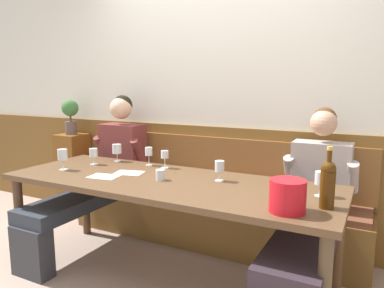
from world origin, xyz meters
The scene contains 21 objects.
ground_plane centered at (0.00, 0.00, -0.01)m, with size 6.80×6.80×0.02m, color tan.
room_wall_back centered at (0.00, 1.09, 1.40)m, with size 6.80×0.08×2.80m, color silver.
wood_wainscot_panel centered at (0.00, 1.04, 0.52)m, with size 6.80×0.03×1.03m, color brown.
wall_bench centered at (0.00, 0.83, 0.28)m, with size 2.68×0.42×0.94m.
dining_table centered at (0.00, 0.13, 0.67)m, with size 2.38×0.85×0.75m.
person_left_seat centered at (-0.91, 0.48, 0.64)m, with size 0.52×1.29×1.31m.
person_right_seat centered at (0.94, 0.44, 0.59)m, with size 0.52×1.27×1.25m.
ice_bucket centered at (0.90, -0.13, 0.84)m, with size 0.19×0.19×0.17m, color red.
wine_bottle_green_tall centered at (1.08, 0.03, 0.89)m, with size 0.08×0.08×0.34m.
wine_glass_center_front centered at (-0.88, 0.02, 0.86)m, with size 0.08×0.08×0.17m.
wine_glass_near_bucket centered at (-0.80, 0.28, 0.84)m, with size 0.07×0.07×0.14m.
wine_glass_center_rear centered at (-0.37, 0.47, 0.86)m, with size 0.06×0.06×0.15m.
wine_glass_left_end centered at (-0.71, 0.47, 0.85)m, with size 0.08×0.08×0.15m.
wine_glass_mid_left centered at (0.34, 0.28, 0.85)m, with size 0.07×0.07×0.14m.
wine_glass_by_bottle centered at (1.02, 0.23, 0.85)m, with size 0.07×0.07×0.15m.
wine_glass_mid_right centered at (-0.20, 0.44, 0.85)m, with size 0.07×0.07×0.14m.
water_tumbler_center centered at (-0.03, 0.11, 0.79)m, with size 0.07×0.07×0.08m, color silver.
tasting_sheet_left_guest centered at (-0.36, 0.17, 0.75)m, with size 0.21×0.15×0.00m, color white.
tasting_sheet_right_guest centered at (-0.45, 0.00, 0.75)m, with size 0.21×0.15×0.00m, color white.
corner_pedestal centered at (-1.64, 0.86, 0.44)m, with size 0.28×0.28×0.88m, color brown.
potted_plant centered at (-1.64, 0.86, 1.11)m, with size 0.18×0.18×0.37m.
Camera 1 is at (1.30, -1.99, 1.41)m, focal length 33.98 mm.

